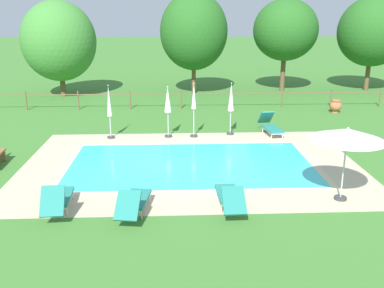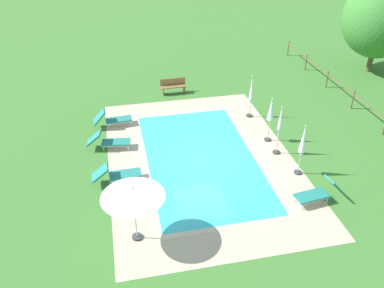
# 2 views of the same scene
# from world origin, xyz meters

# --- Properties ---
(ground_plane) EXTENTS (160.00, 160.00, 0.00)m
(ground_plane) POSITION_xyz_m (0.00, 0.00, 0.00)
(ground_plane) COLOR #3D752D
(pool_deck_paving) EXTENTS (12.04, 8.10, 0.01)m
(pool_deck_paving) POSITION_xyz_m (0.00, 0.00, 0.00)
(pool_deck_paving) COLOR #BCAD8E
(pool_deck_paving) RESTS_ON ground
(swimming_pool_water) EXTENTS (8.65, 4.70, 0.01)m
(swimming_pool_water) POSITION_xyz_m (0.00, 0.00, 0.01)
(swimming_pool_water) COLOR #38C6D1
(swimming_pool_water) RESTS_ON ground
(pool_coping_rim) EXTENTS (9.13, 5.18, 0.01)m
(pool_coping_rim) POSITION_xyz_m (0.00, 0.00, 0.01)
(pool_coping_rim) COLOR beige
(pool_coping_rim) RESTS_ON ground
(sun_lounger_north_near_steps) EXTENTS (0.66, 2.01, 0.84)m
(sun_lounger_north_near_steps) POSITION_xyz_m (0.92, -3.67, 0.37)
(sun_lounger_north_near_steps) COLOR #237A70
(sun_lounger_north_near_steps) RESTS_ON ground
(sun_lounger_north_mid) EXTENTS (0.73, 1.93, 0.95)m
(sun_lounger_north_mid) POSITION_xyz_m (-3.80, -3.65, 0.39)
(sun_lounger_north_mid) COLOR #237A70
(sun_lounger_north_mid) RESTS_ON ground
(sun_lounger_north_far) EXTENTS (0.85, 1.95, 0.96)m
(sun_lounger_north_far) POSITION_xyz_m (3.73, 3.74, 0.39)
(sun_lounger_north_far) COLOR #237A70
(sun_lounger_north_far) RESTS_ON ground
(sun_lounger_north_end) EXTENTS (0.87, 2.03, 0.88)m
(sun_lounger_north_end) POSITION_xyz_m (-1.70, -3.90, 0.38)
(sun_lounger_north_end) COLOR #237A70
(sun_lounger_north_end) RESTS_ON ground
(patio_umbrella_open_foreground) EXTENTS (2.10, 2.10, 2.20)m
(patio_umbrella_open_foreground) POSITION_xyz_m (4.27, -3.22, 1.98)
(patio_umbrella_open_foreground) COLOR #383838
(patio_umbrella_open_foreground) RESTS_ON ground
(patio_umbrella_closed_row_west) EXTENTS (0.32, 0.32, 2.25)m
(patio_umbrella_closed_row_west) POSITION_xyz_m (-0.84, 3.49, 1.52)
(patio_umbrella_closed_row_west) COLOR #383838
(patio_umbrella_closed_row_west) RESTS_ON ground
(patio_umbrella_closed_row_mid_west) EXTENTS (0.32, 0.32, 2.34)m
(patio_umbrella_closed_row_mid_west) POSITION_xyz_m (-3.34, 3.42, 1.40)
(patio_umbrella_closed_row_mid_west) COLOR #383838
(patio_umbrella_closed_row_mid_west) RESTS_ON ground
(patio_umbrella_closed_row_centre) EXTENTS (0.32, 0.32, 2.38)m
(patio_umbrella_closed_row_centre) POSITION_xyz_m (0.28, 3.48, 1.50)
(patio_umbrella_closed_row_centre) COLOR #383838
(patio_umbrella_closed_row_centre) RESTS_ON ground
(patio_umbrella_closed_row_mid_east) EXTENTS (0.32, 0.32, 2.33)m
(patio_umbrella_closed_row_mid_east) POSITION_xyz_m (1.93, 3.78, 1.53)
(patio_umbrella_closed_row_mid_east) COLOR #383838
(patio_umbrella_closed_row_mid_east) RESTS_ON ground
(wooden_bench_lawn_side) EXTENTS (0.50, 1.52, 0.87)m
(wooden_bench_lawn_side) POSITION_xyz_m (-7.05, -0.02, 0.47)
(wooden_bench_lawn_side) COLOR olive
(wooden_bench_lawn_side) RESTS_ON ground
(tree_west_mid) EXTENTS (4.64, 4.64, 5.99)m
(tree_west_mid) POSITION_xyz_m (-7.73, 13.21, 3.49)
(tree_west_mid) COLOR brown
(tree_west_mid) RESTS_ON ground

